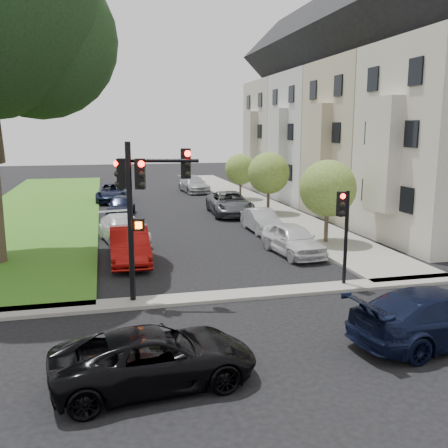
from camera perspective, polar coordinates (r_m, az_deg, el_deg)
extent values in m
plane|color=black|center=(15.74, 4.35, -10.54)|extent=(140.00, 140.00, 0.00)
cube|color=#366120|center=(38.60, -20.02, 1.73)|extent=(8.00, 44.00, 0.12)
cube|color=gray|center=(39.99, 3.01, 2.67)|extent=(3.50, 44.00, 0.12)
cube|color=gray|center=(17.51, 2.33, -8.05)|extent=(60.00, 1.00, 0.12)
cube|color=#9D978C|center=(25.64, 17.65, 7.59)|extent=(0.70, 2.20, 5.50)
cube|color=black|center=(25.76, 18.35, 9.79)|extent=(0.08, 3.60, 6.00)
cube|color=#9A8F6C|center=(34.03, 16.75, 9.16)|extent=(7.00, 7.40, 10.00)
cube|color=black|center=(34.68, 17.47, 21.58)|extent=(7.00, 7.55, 7.00)
cube|color=#9A8F6C|center=(32.29, 10.72, 8.47)|extent=(0.70, 2.20, 5.50)
cube|color=black|center=(32.39, 11.28, 10.23)|extent=(0.08, 3.60, 6.00)
cube|color=#A6A5A4|center=(40.69, 11.39, 9.60)|extent=(7.00, 7.40, 10.00)
cube|color=black|center=(41.24, 11.80, 20.04)|extent=(7.00, 7.55, 7.00)
cube|color=#A6A5A4|center=(39.24, 6.19, 8.98)|extent=(0.70, 2.20, 5.50)
cube|color=black|center=(39.33, 6.64, 10.43)|extent=(0.08, 3.60, 6.00)
cube|color=#AAA587|center=(47.60, 7.55, 9.87)|extent=(7.00, 7.40, 10.00)
cube|color=black|center=(48.07, 7.78, 18.81)|extent=(7.00, 7.55, 7.00)
cube|color=#AAA587|center=(46.37, 3.03, 9.30)|extent=(0.70, 2.20, 5.50)
cube|color=black|center=(46.44, 3.40, 10.54)|extent=(0.08, 3.60, 6.00)
sphere|color=black|center=(23.96, -20.52, 19.19)|extent=(6.74, 6.74, 6.74)
cylinder|color=#2E2216|center=(25.55, 11.61, -0.03)|extent=(0.20, 0.20, 2.02)
sphere|color=#456526|center=(25.28, 11.77, 4.02)|extent=(2.83, 2.83, 2.83)
cylinder|color=#2E2216|center=(33.92, 5.08, 2.78)|extent=(0.20, 0.20, 2.00)
sphere|color=#456526|center=(33.72, 5.13, 5.82)|extent=(2.80, 2.80, 2.80)
cylinder|color=#2E2216|center=(40.66, 1.88, 4.01)|extent=(0.18, 0.18, 1.80)
sphere|color=#456526|center=(40.50, 1.90, 6.28)|extent=(2.52, 2.52, 2.52)
cylinder|color=black|center=(16.43, -10.65, -0.09)|extent=(0.23, 0.23, 5.33)
cylinder|color=black|center=(16.27, -6.90, 7.20)|extent=(2.21, 0.69, 0.12)
cube|color=black|center=(16.23, -9.58, 5.66)|extent=(0.37, 0.34, 0.97)
cube|color=black|center=(16.38, -4.38, 6.91)|extent=(0.37, 0.34, 0.97)
cube|color=black|center=(16.45, -11.61, 5.66)|extent=(0.34, 0.37, 0.97)
sphere|color=#FF0C05|center=(16.05, -9.57, 6.78)|extent=(0.21, 0.21, 0.21)
sphere|color=black|center=(16.11, -9.50, 4.46)|extent=(0.21, 0.21, 0.21)
cube|color=black|center=(16.45, -9.75, -0.05)|extent=(0.41, 0.34, 0.39)
cube|color=#FF5905|center=(16.31, -9.72, -0.14)|extent=(0.23, 0.03, 0.23)
cylinder|color=black|center=(18.63, 13.75, -1.72)|extent=(0.16, 0.16, 3.55)
cube|color=black|center=(18.29, 13.28, 2.24)|extent=(0.33, 0.30, 0.89)
sphere|color=#FF0C05|center=(18.13, 13.52, 3.11)|extent=(0.19, 0.19, 0.19)
imported|color=black|center=(11.76, -7.89, -14.88)|extent=(4.83, 2.61, 1.29)
imported|color=black|center=(14.88, 23.37, -9.64)|extent=(5.38, 2.75, 1.49)
imported|color=silver|center=(23.14, 7.88, -1.76)|extent=(2.07, 4.36, 1.44)
imported|color=#999BA0|center=(28.16, 4.30, 0.40)|extent=(1.43, 3.91, 1.28)
imported|color=#3F4247|center=(33.70, 0.65, 2.38)|extent=(2.87, 5.71, 1.55)
imported|color=#999BA0|center=(45.73, -3.47, 4.53)|extent=(2.48, 5.15, 1.45)
imported|color=maroon|center=(22.01, -10.76, -2.38)|extent=(1.65, 4.68, 1.54)
imported|color=silver|center=(25.87, -11.46, -0.59)|extent=(2.78, 5.08, 1.40)
imported|color=black|center=(33.93, -11.70, 2.08)|extent=(2.26, 4.28, 1.39)
imported|color=black|center=(40.73, -12.57, 3.53)|extent=(2.83, 5.42, 1.46)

